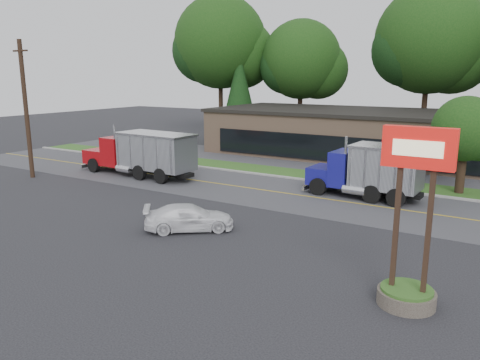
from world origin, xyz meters
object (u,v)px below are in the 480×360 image
object	(u,v)px
utility_pole	(26,109)
dump_truck_blue	(371,170)
rally_car	(189,217)
bilo_sign	(410,247)
dump_truck_red	(143,153)

from	to	relation	value
utility_pole	dump_truck_blue	bearing A→B (deg)	17.09
utility_pole	rally_car	world-z (taller)	utility_pole
bilo_sign	dump_truck_blue	size ratio (longest dim) A/B	0.84
utility_pole	dump_truck_red	xyz separation A→B (m)	(6.88, 4.66, -3.28)
bilo_sign	dump_truck_red	xyz separation A→B (m)	(-21.62, 10.66, -0.21)
utility_pole	dump_truck_blue	size ratio (longest dim) A/B	1.40
dump_truck_red	bilo_sign	bearing A→B (deg)	156.38
utility_pole	bilo_sign	bearing A→B (deg)	-11.89
bilo_sign	rally_car	xyz separation A→B (m)	(-10.93, 2.41, -1.39)
dump_truck_red	rally_car	xyz separation A→B (m)	(10.69, -8.25, -1.18)
utility_pole	rally_car	bearing A→B (deg)	-11.56
dump_truck_blue	bilo_sign	bearing A→B (deg)	114.07
utility_pole	rally_car	xyz separation A→B (m)	(17.57, -3.59, -4.46)
rally_car	dump_truck_red	bearing A→B (deg)	12.97
utility_pole	dump_truck_blue	xyz separation A→B (m)	(23.37, 7.18, -3.29)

